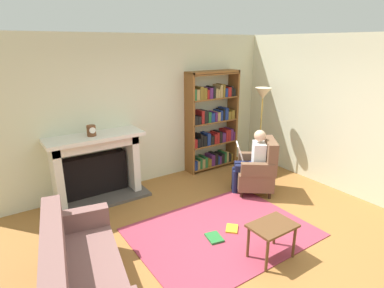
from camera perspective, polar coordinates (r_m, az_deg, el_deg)
ground at (r=4.44m, az=8.01°, el=-17.33°), size 14.00×14.00×0.00m
back_wall at (r=5.88m, az=-8.25°, el=5.97°), size 5.60×0.10×2.70m
side_wall_right at (r=6.56m, az=18.63°, el=6.45°), size 0.10×5.20×2.70m
area_rug at (r=4.62m, az=5.44°, el=-15.57°), size 2.40×1.80×0.01m
fireplace at (r=5.49m, az=-16.95°, el=-3.68°), size 1.57×0.64×1.14m
mantel_clock at (r=5.20m, az=-17.74°, el=2.31°), size 0.14×0.14×0.17m
bookshelf at (r=6.49m, az=3.61°, el=3.88°), size 1.15×0.32×2.02m
armchair_reading at (r=5.66m, az=11.95°, el=-4.53°), size 0.88×0.88×0.97m
seated_reader at (r=5.58m, az=10.89°, el=-2.65°), size 0.59×0.56×1.14m
sofa_floral at (r=3.59m, az=-19.45°, el=-21.58°), size 1.02×1.80×0.85m
side_table at (r=4.06m, az=14.31°, el=-14.82°), size 0.56×0.39×0.46m
scattered_books at (r=4.54m, az=5.32°, el=-15.90°), size 0.60×0.31×0.03m
floor_lamp at (r=6.42m, az=12.63°, el=7.60°), size 0.32×0.32×1.71m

